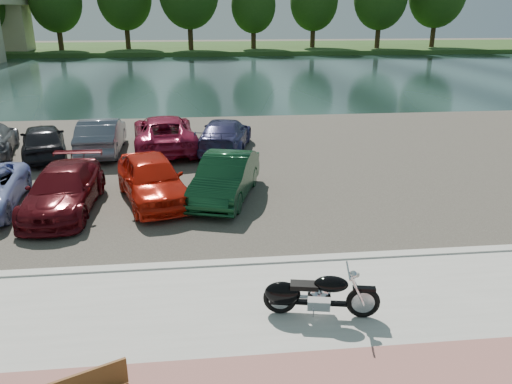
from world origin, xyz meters
TOP-DOWN VIEW (x-y plane):
  - ground at (0.00, 0.00)m, footprint 200.00×200.00m
  - promenade at (0.00, -1.00)m, footprint 60.00×6.00m
  - kerb at (0.00, 2.00)m, footprint 60.00×0.30m
  - parking_lot at (0.00, 11.00)m, footprint 60.00×18.00m
  - river at (0.00, 40.00)m, footprint 120.00×40.00m
  - far_bank at (0.00, 72.00)m, footprint 120.00×24.00m
  - motorcycle at (0.23, -0.35)m, footprint 2.31×0.85m
  - car_3 at (-6.10, 6.12)m, footprint 1.93×4.68m
  - car_4 at (-3.47, 6.65)m, footprint 3.00×4.77m
  - car_5 at (-1.11, 6.64)m, footprint 2.68×4.60m
  - car_8 at (-8.42, 12.28)m, footprint 2.83×4.56m
  - car_9 at (-6.14, 12.78)m, footprint 1.78×4.67m
  - car_10 at (-3.48, 12.96)m, footprint 3.19×5.82m
  - car_11 at (-0.84, 12.57)m, footprint 2.90×5.13m

SIDE VIEW (x-z plane):
  - ground at x=0.00m, z-range 0.00..0.00m
  - river at x=0.00m, z-range 0.00..0.00m
  - parking_lot at x=0.00m, z-range 0.00..0.04m
  - promenade at x=0.00m, z-range 0.00..0.10m
  - kerb at x=0.00m, z-range 0.00..0.14m
  - far_bank at x=0.00m, z-range 0.00..0.60m
  - motorcycle at x=0.23m, z-range 0.04..1.09m
  - car_3 at x=-6.10m, z-range 0.04..1.40m
  - car_11 at x=-0.84m, z-range 0.04..1.44m
  - car_5 at x=-1.11m, z-range 0.04..1.47m
  - car_8 at x=-8.42m, z-range 0.04..1.49m
  - car_4 at x=-3.47m, z-range 0.04..1.55m
  - car_9 at x=-6.14m, z-range 0.04..1.56m
  - car_10 at x=-3.48m, z-range 0.04..1.58m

